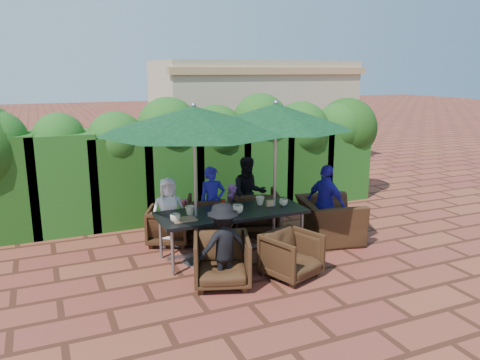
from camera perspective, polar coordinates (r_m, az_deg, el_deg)
name	(u,v)px	position (r m, az deg, el deg)	size (l,w,h in m)	color
ground	(238,252)	(7.76, -0.25, -8.80)	(80.00, 80.00, 0.00)	brown
dining_table	(232,216)	(7.40, -0.98, -4.37)	(2.34, 0.90, 0.75)	black
umbrella_left	(194,120)	(6.85, -5.65, 7.33)	(2.79, 2.79, 2.46)	gray
umbrella_right	(276,116)	(7.41, 4.39, 7.78)	(2.42, 2.42, 2.46)	gray
chair_far_left	(169,223)	(8.14, -8.70, -5.26)	(0.69, 0.64, 0.71)	black
chair_far_mid	(209,214)	(8.43, -3.80, -4.16)	(0.77, 0.72, 0.79)	black
chair_far_right	(255,208)	(8.67, 1.86, -3.49)	(0.81, 0.76, 0.84)	black
chair_near_left	(222,258)	(6.53, -2.25, -9.48)	(0.76, 0.71, 0.78)	black
chair_near_right	(292,253)	(6.82, 6.31, -8.82)	(0.70, 0.66, 0.72)	black
chair_end_right	(330,213)	(8.32, 10.90, -3.99)	(1.11, 0.72, 0.97)	black
adult_far_left	(169,212)	(7.97, -8.70, -3.87)	(0.58, 0.35, 1.18)	white
adult_far_mid	(212,203)	(8.25, -3.38, -2.77)	(0.46, 0.38, 1.28)	#251EA6
adult_far_right	(249,194)	(8.61, 1.07, -1.73)	(0.66, 0.41, 1.38)	black
adult_near_left	(223,245)	(6.42, -2.07, -7.95)	(0.76, 0.35, 1.19)	black
adult_end_right	(326,204)	(8.17, 10.43, -2.86)	(0.80, 0.40, 1.36)	#251EA6
child_left	(185,219)	(8.27, -6.68, -4.78)	(0.26, 0.22, 0.73)	#DB4D62
child_right	(233,209)	(8.51, -0.82, -3.54)	(0.33, 0.27, 0.91)	#AC55B9
pedestrian_a	(224,158)	(11.82, -1.99, 2.73)	(1.42, 0.51, 1.52)	#238337
pedestrian_b	(259,147)	(12.52, 2.38, 4.01)	(0.87, 0.53, 1.82)	#DB4D62
pedestrian_c	(298,144)	(12.78, 7.08, 4.32)	(1.23, 0.56, 1.92)	gray
cup_a	(175,218)	(6.91, -7.88, -4.60)	(0.16, 0.16, 0.12)	beige
cup_b	(190,210)	(7.22, -6.13, -3.70)	(0.15, 0.15, 0.14)	beige
cup_c	(238,209)	(7.25, -0.28, -3.57)	(0.17, 0.17, 0.13)	beige
cup_d	(260,201)	(7.71, 2.45, -2.53)	(0.15, 0.15, 0.14)	beige
cup_e	(283,202)	(7.70, 5.31, -2.70)	(0.14, 0.14, 0.11)	beige
ketchup_bottle	(223,205)	(7.41, -2.04, -3.05)	(0.04, 0.04, 0.17)	#B20C0A
sauce_bottle	(224,205)	(7.42, -1.96, -3.04)	(0.04, 0.04, 0.17)	#4C230C
serving_tray	(184,219)	(6.99, -6.82, -4.80)	(0.35, 0.25, 0.02)	#9E6F4C
number_block_left	(216,210)	(7.26, -2.94, -3.70)	(0.12, 0.06, 0.10)	tan
number_block_right	(270,203)	(7.64, 3.67, -2.84)	(0.12, 0.06, 0.10)	tan
hedge_wall	(191,151)	(9.50, -5.95, 3.49)	(9.10, 1.60, 2.45)	#183B10
building	(253,112)	(15.07, 1.54, 8.24)	(6.20, 3.08, 3.20)	tan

